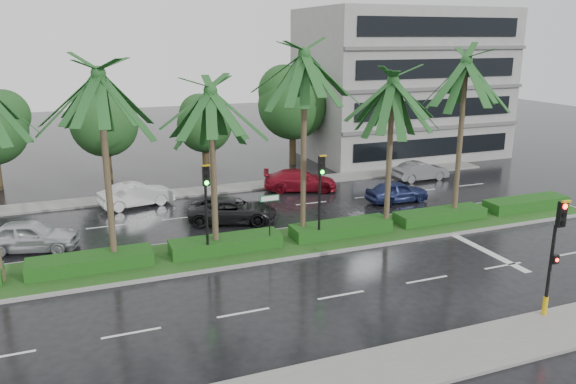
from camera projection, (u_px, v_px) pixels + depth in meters
name	position (u px, v px, depth m)	size (l,w,h in m)	color
ground	(293.00, 251.00, 26.49)	(120.00, 120.00, 0.00)	black
near_sidewalk	(417.00, 363.00, 17.32)	(40.00, 2.40, 0.12)	slate
far_sidewalk	(226.00, 189.00, 37.23)	(40.00, 2.00, 0.12)	slate
median	(286.00, 243.00, 27.36)	(36.00, 4.00, 0.15)	gray
hedge	(286.00, 236.00, 27.26)	(35.20, 1.40, 0.60)	#1A4012
lane_markings	(355.00, 246.00, 27.17)	(34.00, 13.06, 0.01)	silver
palm_row	(259.00, 87.00, 24.93)	(26.30, 4.20, 9.70)	#3E3523
signal_near	(554.00, 254.00, 19.51)	(0.34, 0.45, 4.36)	black
signal_median_left	(206.00, 197.00, 24.54)	(0.34, 0.42, 4.36)	black
signal_median_right	(321.00, 186.00, 26.48)	(0.34, 0.42, 4.36)	black
street_sign	(270.00, 208.00, 26.00)	(0.95, 0.09, 2.60)	black
bg_trees	(238.00, 108.00, 41.94)	(33.05, 5.58, 8.06)	#3D2F1C
building	(401.00, 84.00, 47.03)	(16.00, 10.00, 12.00)	gray
car_silver	(30.00, 236.00, 26.39)	(4.38, 1.76, 1.49)	silver
car_white	(136.00, 195.00, 33.40)	(4.33, 1.51, 1.43)	silver
car_darkgrey	(232.00, 210.00, 30.53)	(4.80, 2.21, 1.33)	black
car_red	(300.00, 180.00, 36.81)	(4.79, 1.95, 1.39)	maroon
car_blue	(397.00, 191.00, 34.27)	(3.90, 1.57, 1.33)	navy
car_grey	(421.00, 171.00, 39.53)	(4.00, 1.39, 1.32)	#5B5D60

